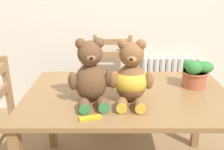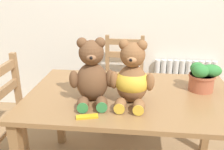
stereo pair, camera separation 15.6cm
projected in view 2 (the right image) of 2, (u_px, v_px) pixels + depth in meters
name	position (u px, v px, depth m)	size (l,w,h in m)	color
radiator	(183.00, 91.00, 2.81)	(0.67, 0.10, 0.65)	silver
dining_table	(130.00, 106.00, 1.75)	(1.42, 0.89, 0.72)	olive
wooden_chair_behind	(123.00, 82.00, 2.61)	(0.41, 0.43, 0.92)	#997047
teddy_bear_left	(92.00, 75.00, 1.56)	(0.29, 0.31, 0.41)	brown
teddy_bear_right	(132.00, 79.00, 1.55)	(0.28, 0.29, 0.40)	brown
potted_plant	(202.00, 76.00, 1.74)	(0.22, 0.19, 0.20)	#B25B3D
chocolate_bar	(87.00, 117.00, 1.41)	(0.12, 0.04, 0.01)	gold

